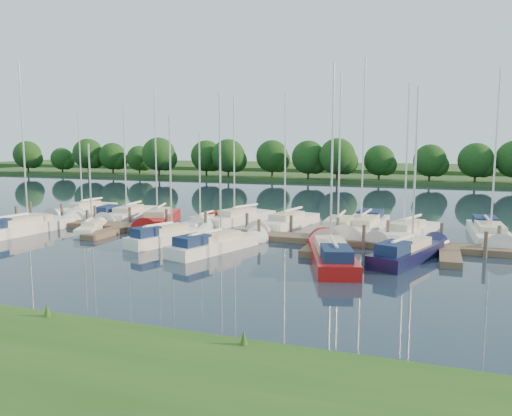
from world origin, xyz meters
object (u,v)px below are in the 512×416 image
(dock, at_px, (215,234))
(sailboat_s_2, at_px, (167,239))
(sailboat_n_0, at_px, (85,211))
(sailboat_n_5, at_px, (237,220))
(motorboat, at_px, (106,216))

(dock, relative_size, sailboat_s_2, 4.38)
(dock, relative_size, sailboat_n_0, 3.91)
(dock, bearing_deg, sailboat_n_5, 97.91)
(sailboat_n_0, bearing_deg, sailboat_n_5, -176.90)
(motorboat, xyz_separation_m, sailboat_n_5, (12.10, 1.66, -0.04))
(dock, height_order, sailboat_n_5, sailboat_n_5)
(dock, bearing_deg, motorboat, 159.84)
(dock, xyz_separation_m, motorboat, (-13.00, 4.77, 0.12))
(sailboat_n_5, bearing_deg, sailboat_n_0, 18.40)
(dock, height_order, sailboat_n_0, sailboat_n_0)
(dock, xyz_separation_m, sailboat_n_0, (-17.16, 6.99, 0.08))
(dock, distance_m, motorboat, 13.84)
(dock, height_order, sailboat_s_2, sailboat_s_2)
(sailboat_n_0, bearing_deg, sailboat_s_2, 150.77)
(sailboat_n_0, distance_m, sailboat_s_2, 18.16)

